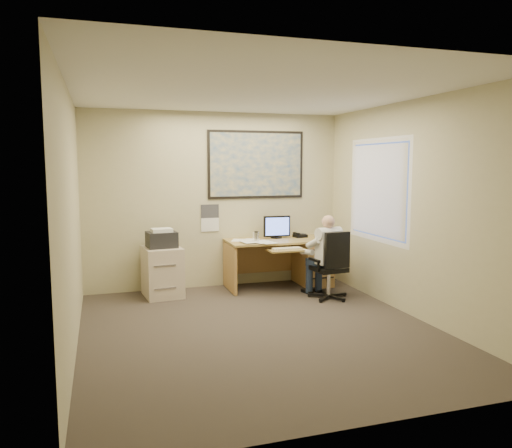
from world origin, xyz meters
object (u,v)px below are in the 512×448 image
object	(u,v)px
office_chair	(330,279)
person	(328,257)
filing_cabinet	(162,267)
desk	(298,258)

from	to	relation	value
office_chair	person	bearing A→B (deg)	79.99
filing_cabinet	desk	bearing A→B (deg)	-5.37
desk	filing_cabinet	xyz separation A→B (m)	(-2.12, -0.02, -0.01)
desk	person	xyz separation A→B (m)	(0.12, -0.83, 0.16)
filing_cabinet	person	size ratio (longest dim) A/B	0.83
person	office_chair	bearing A→B (deg)	-106.99
desk	filing_cabinet	distance (m)	2.12
filing_cabinet	person	bearing A→B (deg)	-25.67
filing_cabinet	person	xyz separation A→B (m)	(2.25, -0.81, 0.17)
desk	filing_cabinet	size ratio (longest dim) A/B	1.61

